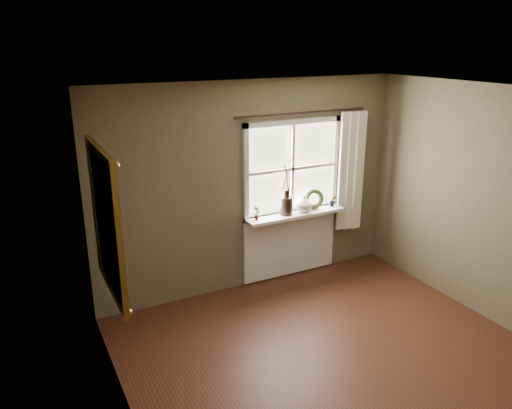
{
  "coord_description": "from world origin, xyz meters",
  "views": [
    {
      "loc": [
        -2.64,
        -3.0,
        3.04
      ],
      "look_at": [
        -0.31,
        1.55,
        1.33
      ],
      "focal_mm": 35.0,
      "sensor_mm": 36.0,
      "label": 1
    }
  ],
  "objects": [
    {
      "name": "wall_back",
      "position": [
        0.0,
        2.3,
        1.3
      ],
      "size": [
        4.0,
        0.1,
        2.6
      ],
      "primitive_type": "cube",
      "color": "brown",
      "rests_on": "ground"
    },
    {
      "name": "dark_jug",
      "position": [
        0.42,
        2.12,
        1.04
      ],
      "size": [
        0.16,
        0.16,
        0.23
      ],
      "primitive_type": "cylinder",
      "rotation": [
        0.0,
        0.0,
        0.02
      ],
      "color": "black",
      "rests_on": "window_sill"
    },
    {
      "name": "potted_plant_left",
      "position": [
        -0.01,
        2.12,
        1.01
      ],
      "size": [
        0.11,
        0.08,
        0.18
      ],
      "primitive_type": "imported",
      "rotation": [
        0.0,
        0.0,
        0.23
      ],
      "color": "#31441E",
      "rests_on": "window_sill"
    },
    {
      "name": "gilt_mirror",
      "position": [
        -1.96,
        1.16,
        1.54
      ],
      "size": [
        0.1,
        1.12,
        1.34
      ],
      "color": "white",
      "rests_on": "wall_left"
    },
    {
      "name": "cream_vase",
      "position": [
        0.68,
        2.12,
        1.03
      ],
      "size": [
        0.25,
        0.25,
        0.22
      ],
      "primitive_type": "imported",
      "rotation": [
        0.0,
        0.0,
        -0.19
      ],
      "color": "beige",
      "rests_on": "window_sill"
    },
    {
      "name": "window_sill",
      "position": [
        0.55,
        2.12,
        0.9
      ],
      "size": [
        1.36,
        0.26,
        0.04
      ],
      "primitive_type": "cube",
      "color": "silver",
      "rests_on": "wall_back"
    },
    {
      "name": "window_frame",
      "position": [
        0.55,
        2.23,
        1.48
      ],
      "size": [
        1.36,
        0.06,
        1.24
      ],
      "color": "silver",
      "rests_on": "wall_back"
    },
    {
      "name": "window_apron",
      "position": [
        0.55,
        2.23,
        0.46
      ],
      "size": [
        1.36,
        0.04,
        0.88
      ],
      "primitive_type": "cube",
      "color": "silver",
      "rests_on": "ground"
    },
    {
      "name": "floor",
      "position": [
        0.0,
        0.0,
        0.0
      ],
      "size": [
        4.5,
        4.5,
        0.0
      ],
      "primitive_type": "plane",
      "color": "#401F14",
      "rests_on": "ground"
    },
    {
      "name": "wreath",
      "position": [
        0.86,
        2.16,
        1.02
      ],
      "size": [
        0.29,
        0.17,
        0.28
      ],
      "primitive_type": "torus",
      "rotation": [
        1.36,
        0.0,
        -0.2
      ],
      "color": "#31441E",
      "rests_on": "window_sill"
    },
    {
      "name": "wall_left",
      "position": [
        -2.05,
        0.0,
        1.3
      ],
      "size": [
        0.1,
        4.5,
        2.6
      ],
      "primitive_type": "cube",
      "color": "brown",
      "rests_on": "ground"
    },
    {
      "name": "curtain",
      "position": [
        1.39,
        2.13,
        1.37
      ],
      "size": [
        0.36,
        0.12,
        1.59
      ],
      "primitive_type": "cube",
      "color": "silver",
      "rests_on": "wall_back"
    },
    {
      "name": "ceiling",
      "position": [
        0.0,
        0.0,
        2.6
      ],
      "size": [
        4.5,
        4.5,
        0.0
      ],
      "primitive_type": "plane",
      "color": "silver",
      "rests_on": "ground"
    },
    {
      "name": "curtain_rod",
      "position": [
        0.65,
        2.17,
        2.18
      ],
      "size": [
        1.84,
        0.03,
        0.03
      ],
      "primitive_type": "cylinder",
      "rotation": [
        0.0,
        1.57,
        0.0
      ],
      "color": "black",
      "rests_on": "wall_back"
    },
    {
      "name": "potted_plant_right",
      "position": [
        1.13,
        2.12,
        1.0
      ],
      "size": [
        0.1,
        0.09,
        0.15
      ],
      "primitive_type": "imported",
      "rotation": [
        0.0,
        0.0,
        -0.28
      ],
      "color": "#31441E",
      "rests_on": "window_sill"
    }
  ]
}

